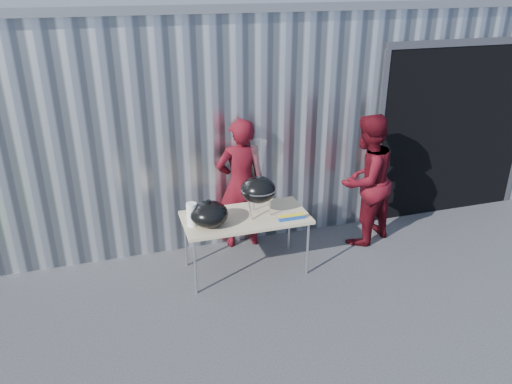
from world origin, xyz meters
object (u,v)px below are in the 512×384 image
object	(u,v)px
kettle_grill	(258,183)
person_bystander	(365,180)
person_cook	(241,184)
folding_table	(245,219)

from	to	relation	value
kettle_grill	person_bystander	xyz separation A→B (m)	(1.58, 0.29, -0.28)
person_cook	person_bystander	size ratio (longest dim) A/B	0.99
folding_table	person_cook	world-z (taller)	person_cook
kettle_grill	person_bystander	size ratio (longest dim) A/B	0.52
folding_table	person_bystander	world-z (taller)	person_bystander
person_cook	folding_table	bearing A→B (deg)	80.34
folding_table	person_cook	distance (m)	0.69
kettle_grill	person_cook	world-z (taller)	person_cook
folding_table	kettle_grill	size ratio (longest dim) A/B	1.61
person_cook	person_bystander	distance (m)	1.66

